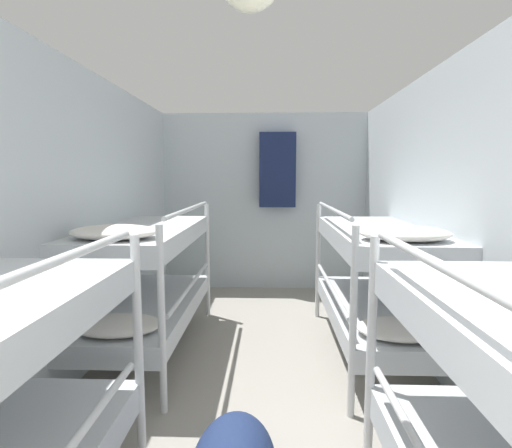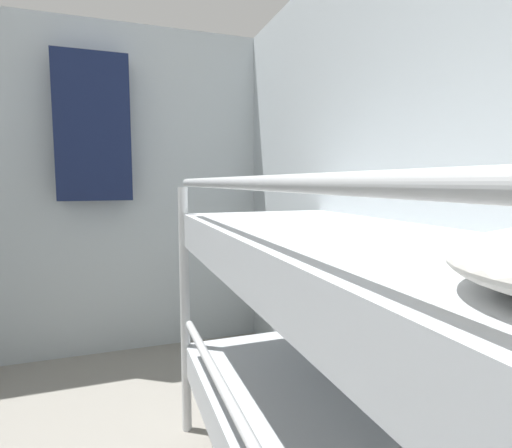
# 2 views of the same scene
# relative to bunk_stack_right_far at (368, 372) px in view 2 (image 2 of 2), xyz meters

# --- Properties ---
(wall_back) EXTENTS (2.64, 0.06, 2.20)m
(wall_back) POSITION_rel_bunk_stack_right_far_xyz_m (-0.90, 2.00, 0.44)
(wall_back) COLOR silver
(wall_back) RESTS_ON ground_plane
(bunk_stack_right_far) EXTENTS (0.72, 1.76, 1.18)m
(bunk_stack_right_far) POSITION_rel_bunk_stack_right_far_xyz_m (0.00, 0.00, 0.00)
(bunk_stack_right_far) COLOR silver
(bunk_stack_right_far) RESTS_ON ground_plane
(hanging_coat) EXTENTS (0.44, 0.12, 0.90)m
(hanging_coat) POSITION_rel_bunk_stack_right_far_xyz_m (-0.74, 1.85, 0.84)
(hanging_coat) COLOR #192347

